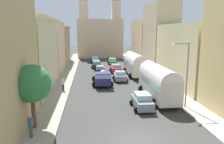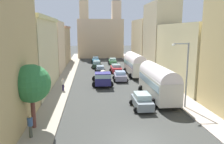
% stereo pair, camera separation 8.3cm
% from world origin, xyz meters
% --- Properties ---
extents(ground_plane, '(154.00, 154.00, 0.00)m').
position_xyz_m(ground_plane, '(0.00, 27.00, 0.00)').
color(ground_plane, '#3A3B38').
extents(sidewalk_left, '(2.50, 70.00, 0.14)m').
position_xyz_m(sidewalk_left, '(-7.25, 27.00, 0.07)').
color(sidewalk_left, '#A39A87').
rests_on(sidewalk_left, ground).
extents(sidewalk_right, '(2.50, 70.00, 0.14)m').
position_xyz_m(sidewalk_right, '(7.25, 27.00, 0.07)').
color(sidewalk_right, '#AEA39C').
rests_on(sidewalk_right, ground).
extents(building_left_1, '(4.99, 14.15, 9.72)m').
position_xyz_m(building_left_1, '(-10.77, 15.88, 4.88)').
color(building_left_1, beige).
rests_on(building_left_1, ground).
extents(building_left_2, '(4.75, 10.44, 9.65)m').
position_xyz_m(building_left_2, '(-10.87, 29.00, 4.83)').
color(building_left_2, beige).
rests_on(building_left_2, ground).
extents(building_left_3, '(4.98, 13.10, 8.97)m').
position_xyz_m(building_left_3, '(-10.77, 41.24, 4.50)').
color(building_left_3, tan).
rests_on(building_left_3, ground).
extents(building_right_1, '(5.76, 14.98, 8.91)m').
position_xyz_m(building_right_1, '(11.38, 16.12, 4.45)').
color(building_right_1, beige).
rests_on(building_right_1, ground).
extents(building_right_2, '(4.64, 9.87, 13.29)m').
position_xyz_m(building_right_2, '(10.82, 29.18, 6.64)').
color(building_right_2, '#BFB089').
rests_on(building_right_2, ground).
extents(building_right_3, '(5.56, 13.10, 10.60)m').
position_xyz_m(building_right_3, '(11.28, 41.29, 5.30)').
color(building_right_3, beige).
rests_on(building_right_3, ground).
extents(distant_church, '(13.25, 7.20, 18.79)m').
position_xyz_m(distant_church, '(0.00, 52.74, 6.39)').
color(distant_church, beige).
rests_on(distant_church, ground).
extents(parked_bus_0, '(3.30, 9.06, 3.99)m').
position_xyz_m(parked_bus_0, '(4.56, 9.82, 2.21)').
color(parked_bus_0, beige).
rests_on(parked_bus_0, ground).
extents(parked_bus_1, '(3.29, 8.77, 3.98)m').
position_xyz_m(parked_bus_1, '(4.65, 23.73, 2.21)').
color(parked_bus_1, silver).
rests_on(parked_bus_1, ground).
extents(cargo_truck_0, '(3.13, 6.63, 2.16)m').
position_xyz_m(cargo_truck_0, '(-1.47, 17.04, 1.16)').
color(cargo_truck_0, navy).
rests_on(cargo_truck_0, ground).
extents(car_0, '(2.14, 3.92, 1.45)m').
position_xyz_m(car_0, '(-1.33, 26.52, 0.74)').
color(car_0, black).
rests_on(car_0, ground).
extents(car_1, '(2.43, 4.44, 1.52)m').
position_xyz_m(car_1, '(-1.77, 33.01, 0.76)').
color(car_1, black).
rests_on(car_1, ground).
extents(car_2, '(2.16, 4.14, 1.67)m').
position_xyz_m(car_2, '(-1.85, 40.10, 0.83)').
color(car_2, '#4095C5').
rests_on(car_2, ground).
extents(car_3, '(2.23, 3.81, 1.64)m').
position_xyz_m(car_3, '(2.00, 6.76, 0.82)').
color(car_3, gray).
rests_on(car_3, ground).
extents(car_4, '(2.41, 3.72, 1.57)m').
position_xyz_m(car_4, '(1.53, 19.84, 0.80)').
color(car_4, gray).
rests_on(car_4, ground).
extents(car_5, '(2.39, 4.33, 1.59)m').
position_xyz_m(car_5, '(1.72, 27.08, 0.81)').
color(car_5, red).
rests_on(car_5, ground).
extents(car_6, '(2.32, 3.93, 1.48)m').
position_xyz_m(car_6, '(2.16, 37.63, 0.76)').
color(car_6, '#4B9058').
rests_on(car_6, ground).
extents(pedestrian_0, '(0.44, 0.44, 1.77)m').
position_xyz_m(pedestrian_0, '(-6.82, 14.23, 1.01)').
color(pedestrian_0, '#302352').
rests_on(pedestrian_0, ground).
extents(pedestrian_1, '(0.42, 0.42, 1.89)m').
position_xyz_m(pedestrian_1, '(-7.72, 1.15, 1.08)').
color(pedestrian_1, '#4A4D3F').
rests_on(pedestrian_1, ground).
extents(streetlamp_near, '(1.82, 0.28, 6.77)m').
position_xyz_m(streetlamp_near, '(6.26, 6.48, 4.04)').
color(streetlamp_near, gray).
rests_on(streetlamp_near, ground).
extents(roadside_tree_0, '(3.06, 3.06, 5.37)m').
position_xyz_m(roadside_tree_0, '(-7.90, 2.90, 3.81)').
color(roadside_tree_0, brown).
rests_on(roadside_tree_0, ground).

